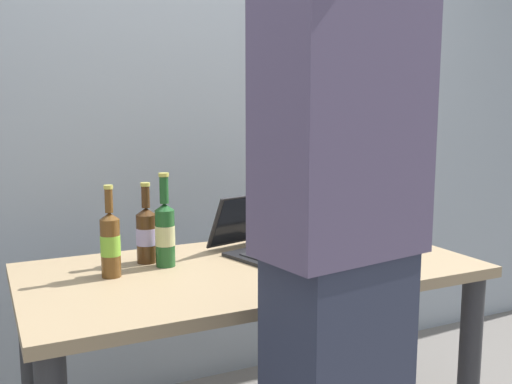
# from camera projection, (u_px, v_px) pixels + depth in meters

# --- Properties ---
(desk) EXTENTS (1.50, 0.77, 0.75)m
(desk) POSITION_uv_depth(u_px,v_px,m) (252.00, 300.00, 1.97)
(desk) COLOR #9E8460
(desk) RESTS_ON ground
(laptop) EXTENTS (0.43, 0.41, 0.21)m
(laptop) POSITION_uv_depth(u_px,v_px,m) (269.00, 239.00, 2.14)
(laptop) COLOR black
(laptop) RESTS_ON desk
(beer_bottle_amber) EXTENTS (0.07, 0.07, 0.32)m
(beer_bottle_amber) POSITION_uv_depth(u_px,v_px,m) (165.00, 232.00, 1.92)
(beer_bottle_amber) COLOR #1E5123
(beer_bottle_amber) RESTS_ON desk
(beer_bottle_green) EXTENTS (0.07, 0.07, 0.28)m
(beer_bottle_green) POSITION_uv_depth(u_px,v_px,m) (147.00, 233.00, 1.97)
(beer_bottle_green) COLOR #472B14
(beer_bottle_green) RESTS_ON desk
(beer_bottle_dark) EXTENTS (0.06, 0.06, 0.29)m
(beer_bottle_dark) POSITION_uv_depth(u_px,v_px,m) (110.00, 243.00, 1.80)
(beer_bottle_dark) COLOR brown
(beer_bottle_dark) RESTS_ON desk
(person_figure) EXTENTS (0.42, 0.34, 1.85)m
(person_figure) POSITION_uv_depth(u_px,v_px,m) (340.00, 244.00, 1.37)
(person_figure) COLOR #2D3347
(person_figure) RESTS_ON ground
(coffee_mug) EXTENTS (0.13, 0.09, 0.11)m
(coffee_mug) POSITION_uv_depth(u_px,v_px,m) (354.00, 219.00, 2.47)
(coffee_mug) COLOR white
(coffee_mug) RESTS_ON desk
(back_wall) EXTENTS (6.00, 0.10, 2.60)m
(back_wall) POSITION_uv_depth(u_px,v_px,m) (177.00, 101.00, 2.55)
(back_wall) COLOR #99A3AD
(back_wall) RESTS_ON ground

